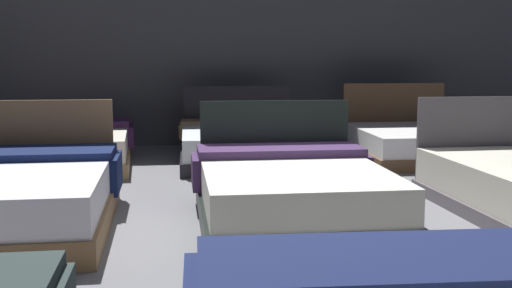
{
  "coord_description": "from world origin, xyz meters",
  "views": [
    {
      "loc": [
        -0.9,
        -4.99,
        1.35
      ],
      "look_at": [
        -0.26,
        0.06,
        0.65
      ],
      "focal_mm": 44.6,
      "sensor_mm": 36.0,
      "label": 1
    }
  ],
  "objects_px": {
    "bed_4": "(291,193)",
    "bed_6": "(67,147)",
    "bed_7": "(243,144)",
    "bed_3": "(13,197)",
    "bed_8": "(416,143)"
  },
  "relations": [
    {
      "from": "bed_4",
      "to": "bed_6",
      "type": "xyz_separation_m",
      "value": [
        -2.28,
        3.1,
        -0.03
      ]
    },
    {
      "from": "bed_6",
      "to": "bed_7",
      "type": "distance_m",
      "value": 2.21
    },
    {
      "from": "bed_6",
      "to": "bed_7",
      "type": "relative_size",
      "value": 1.01
    },
    {
      "from": "bed_4",
      "to": "bed_7",
      "type": "distance_m",
      "value": 3.11
    },
    {
      "from": "bed_3",
      "to": "bed_4",
      "type": "bearing_deg",
      "value": -3.75
    },
    {
      "from": "bed_3",
      "to": "bed_8",
      "type": "distance_m",
      "value": 5.31
    },
    {
      "from": "bed_6",
      "to": "bed_8",
      "type": "height_order",
      "value": "bed_8"
    },
    {
      "from": "bed_4",
      "to": "bed_3",
      "type": "bearing_deg",
      "value": 177.36
    },
    {
      "from": "bed_4",
      "to": "bed_8",
      "type": "bearing_deg",
      "value": 53.78
    },
    {
      "from": "bed_3",
      "to": "bed_8",
      "type": "xyz_separation_m",
      "value": [
        4.43,
        2.92,
        -0.04
      ]
    },
    {
      "from": "bed_3",
      "to": "bed_4",
      "type": "xyz_separation_m",
      "value": [
        2.2,
        -0.11,
        -0.0
      ]
    },
    {
      "from": "bed_6",
      "to": "bed_8",
      "type": "bearing_deg",
      "value": -3.75
    },
    {
      "from": "bed_7",
      "to": "bed_8",
      "type": "distance_m",
      "value": 2.3
    },
    {
      "from": "bed_3",
      "to": "bed_8",
      "type": "bearing_deg",
      "value": 32.44
    },
    {
      "from": "bed_6",
      "to": "bed_8",
      "type": "distance_m",
      "value": 4.52
    }
  ]
}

